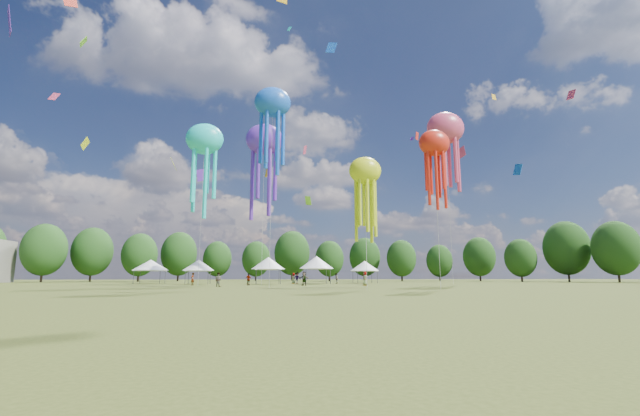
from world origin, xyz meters
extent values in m
plane|color=#384416|center=(0.00, 0.00, 0.00)|extent=(300.00, 300.00, 0.00)
imported|color=gray|center=(-9.35, 35.78, 0.81)|extent=(1.00, 0.94, 1.63)
imported|color=gray|center=(1.22, 56.05, 0.87)|extent=(0.84, 1.00, 1.73)
imported|color=gray|center=(7.89, 53.31, 0.83)|extent=(0.76, 0.91, 1.67)
imported|color=gray|center=(1.78, 55.55, 0.93)|extent=(1.26, 0.80, 1.86)
imported|color=gray|center=(-6.02, 43.19, 0.79)|extent=(0.99, 0.84, 1.59)
imported|color=gray|center=(1.15, 40.75, 0.90)|extent=(1.64, 1.46, 1.80)
imported|color=gray|center=(-13.43, 44.70, 0.83)|extent=(0.58, 0.70, 1.66)
imported|color=gray|center=(9.10, 39.90, 0.91)|extent=(0.83, 1.03, 1.83)
cylinder|color=#47474C|center=(-24.04, 56.51, 1.02)|extent=(0.08, 0.08, 2.04)
cylinder|color=#47474C|center=(-24.04, 60.51, 1.02)|extent=(0.08, 0.08, 2.04)
cylinder|color=#47474C|center=(-20.04, 56.51, 1.02)|extent=(0.08, 0.08, 2.04)
cylinder|color=#47474C|center=(-20.04, 60.51, 1.02)|extent=(0.08, 0.08, 2.04)
cube|color=white|center=(-22.04, 58.51, 2.09)|extent=(4.40, 4.40, 0.10)
cone|color=white|center=(-22.04, 58.51, 3.02)|extent=(5.72, 5.72, 1.75)
cylinder|color=#47474C|center=(-15.32, 50.88, 0.97)|extent=(0.08, 0.08, 1.94)
cylinder|color=#47474C|center=(-15.32, 54.17, 0.97)|extent=(0.08, 0.08, 1.94)
cylinder|color=#47474C|center=(-12.03, 50.88, 0.97)|extent=(0.08, 0.08, 1.94)
cylinder|color=#47474C|center=(-12.03, 54.17, 0.97)|extent=(0.08, 0.08, 1.94)
cube|color=white|center=(-13.68, 52.53, 1.99)|extent=(3.69, 3.69, 0.10)
cone|color=white|center=(-13.68, 52.53, 2.88)|extent=(4.80, 4.80, 1.67)
cylinder|color=#47474C|center=(-4.95, 49.46, 1.08)|extent=(0.08, 0.08, 2.17)
cylinder|color=#47474C|center=(-4.95, 53.05, 1.08)|extent=(0.08, 0.08, 2.17)
cylinder|color=#47474C|center=(-1.35, 49.46, 1.08)|extent=(0.08, 0.08, 2.17)
cylinder|color=#47474C|center=(-1.35, 53.05, 1.08)|extent=(0.08, 0.08, 2.17)
cube|color=white|center=(-3.15, 51.25, 2.22)|extent=(4.00, 4.00, 0.10)
cone|color=white|center=(-3.15, 51.25, 3.19)|extent=(5.20, 5.20, 1.86)
cylinder|color=#47474C|center=(2.47, 49.30, 1.14)|extent=(0.08, 0.08, 2.27)
cylinder|color=#47474C|center=(2.47, 53.04, 1.14)|extent=(0.08, 0.08, 2.27)
cylinder|color=#47474C|center=(6.21, 49.30, 1.14)|extent=(0.08, 0.08, 2.27)
cylinder|color=#47474C|center=(6.21, 53.04, 1.14)|extent=(0.08, 0.08, 2.27)
cube|color=white|center=(4.34, 51.17, 2.32)|extent=(4.14, 4.14, 0.10)
cone|color=white|center=(4.34, 51.17, 3.35)|extent=(5.38, 5.38, 1.95)
cylinder|color=#47474C|center=(12.28, 56.49, 1.02)|extent=(0.08, 0.08, 2.04)
cylinder|color=#47474C|center=(12.28, 59.98, 1.02)|extent=(0.08, 0.08, 2.04)
cylinder|color=#47474C|center=(15.77, 56.49, 1.02)|extent=(0.08, 0.08, 2.04)
cylinder|color=#47474C|center=(15.77, 59.98, 1.02)|extent=(0.08, 0.08, 2.04)
cube|color=white|center=(14.02, 58.24, 2.09)|extent=(3.88, 3.88, 0.10)
cone|color=white|center=(14.02, 58.24, 3.02)|extent=(5.05, 5.05, 1.75)
ellipsoid|color=blue|center=(-3.75, 30.38, 20.34)|extent=(4.06, 2.84, 3.45)
cylinder|color=beige|center=(-3.75, 30.38, 10.17)|extent=(0.03, 0.03, 20.34)
ellipsoid|color=#6328B4|center=(-4.24, 46.37, 21.31)|extent=(5.56, 3.89, 4.73)
cylinder|color=beige|center=(-4.24, 46.37, 10.66)|extent=(0.03, 0.03, 21.31)
ellipsoid|color=red|center=(12.23, 24.08, 14.42)|extent=(3.17, 2.22, 2.69)
cylinder|color=beige|center=(12.23, 24.08, 7.21)|extent=(0.03, 0.03, 14.42)
ellipsoid|color=#1AE4E0|center=(-12.23, 40.99, 19.19)|extent=(4.90, 3.43, 4.16)
cylinder|color=beige|center=(-12.23, 40.99, 9.59)|extent=(0.03, 0.03, 19.19)
ellipsoid|color=#D9EA18|center=(4.55, 22.40, 10.83)|extent=(3.02, 2.11, 2.57)
cylinder|color=beige|center=(4.55, 22.40, 5.41)|extent=(0.03, 0.03, 10.83)
ellipsoid|color=#D94066|center=(23.87, 44.83, 24.17)|extent=(5.97, 4.18, 5.07)
cylinder|color=beige|center=(23.87, 44.83, 12.09)|extent=(0.03, 0.03, 24.17)
cube|color=#D94066|center=(4.09, 65.12, 25.85)|extent=(0.87, 1.82, 1.98)
cube|color=#6328B4|center=(23.33, 57.42, 26.62)|extent=(0.70, 0.58, 0.85)
cube|color=#FFB10F|center=(-3.65, 52.12, 17.67)|extent=(0.65, 1.27, 1.61)
cube|color=#1AE4E0|center=(-0.22, 53.37, 44.17)|extent=(0.83, 0.53, 1.01)
cube|color=#D94066|center=(37.83, 34.80, 26.24)|extent=(0.75, 1.20, 1.56)
cube|color=#6328B4|center=(-28.78, 26.21, 24.99)|extent=(1.19, 2.17, 2.69)
cube|color=red|center=(-22.60, 23.71, 26.15)|extent=(1.30, 0.62, 1.64)
cube|color=#D9EA18|center=(-19.91, 61.34, 20.94)|extent=(1.10, 2.30, 2.37)
cube|color=#84ED27|center=(-24.03, 30.79, 26.03)|extent=(0.81, 1.15, 1.15)
cube|color=blue|center=(7.39, 53.80, 41.54)|extent=(2.07, 0.90, 2.45)
cube|color=#D94066|center=(31.35, 53.95, 23.36)|extent=(0.53, 1.91, 2.27)
cube|color=red|center=(24.27, 57.20, 27.13)|extent=(0.96, 0.94, 1.43)
cube|color=#FFB10F|center=(28.42, 38.48, 26.86)|extent=(0.70, 0.35, 0.91)
cube|color=#D9EA18|center=(-31.21, 52.08, 21.16)|extent=(0.67, 1.91, 2.08)
cube|color=#84ED27|center=(2.59, 48.22, 12.60)|extent=(1.00, 1.30, 1.44)
cube|color=blue|center=(25.12, 29.62, 13.63)|extent=(0.58, 1.22, 1.53)
cube|color=#D94066|center=(-25.57, 29.16, 18.97)|extent=(1.05, 0.69, 1.06)
cube|color=#6328B4|center=(-14.62, 57.41, 18.14)|extent=(1.43, 1.63, 2.33)
cylinder|color=#38281C|center=(-47.17, 78.19, 1.68)|extent=(0.44, 0.44, 3.36)
ellipsoid|color=#1E4115|center=(-47.17, 78.19, 6.51)|extent=(8.40, 8.40, 10.51)
cylinder|color=#38281C|center=(-40.68, 85.49, 1.71)|extent=(0.44, 0.44, 3.41)
ellipsoid|color=#1E4115|center=(-40.68, 85.49, 6.61)|extent=(8.53, 8.53, 10.66)
cylinder|color=#38281C|center=(-30.60, 85.02, 1.53)|extent=(0.44, 0.44, 3.07)
ellipsoid|color=#1E4115|center=(-30.60, 85.02, 5.94)|extent=(7.66, 7.66, 9.58)
cylinder|color=#38281C|center=(-23.51, 93.33, 1.72)|extent=(0.44, 0.44, 3.43)
ellipsoid|color=#1E4115|center=(-23.51, 93.33, 6.65)|extent=(8.58, 8.58, 10.73)
cylinder|color=#38281C|center=(-14.76, 98.96, 1.47)|extent=(0.44, 0.44, 2.95)
ellipsoid|color=#1E4115|center=(-14.76, 98.96, 5.71)|extent=(7.37, 7.37, 9.21)
cylinder|color=#38281C|center=(-4.70, 95.06, 1.45)|extent=(0.44, 0.44, 2.89)
ellipsoid|color=#1E4115|center=(-4.70, 95.06, 5.61)|extent=(7.23, 7.23, 9.04)
cylinder|color=#38281C|center=(4.91, 99.49, 1.92)|extent=(0.44, 0.44, 3.84)
ellipsoid|color=#1E4115|center=(4.91, 99.49, 7.44)|extent=(9.60, 9.60, 11.99)
cylinder|color=#38281C|center=(13.19, 88.44, 1.42)|extent=(0.44, 0.44, 2.84)
ellipsoid|color=#1E4115|center=(13.19, 88.44, 5.51)|extent=(7.11, 7.11, 8.89)
cylinder|color=#38281C|center=(22.93, 91.04, 1.58)|extent=(0.44, 0.44, 3.16)
ellipsoid|color=#1E4115|center=(22.93, 91.04, 6.13)|extent=(7.91, 7.91, 9.88)
cylinder|color=#38281C|center=(30.69, 85.29, 1.44)|extent=(0.44, 0.44, 2.88)
ellipsoid|color=#1E4115|center=(30.69, 85.29, 5.59)|extent=(7.21, 7.21, 9.01)
cylinder|color=#38281C|center=(41.52, 87.24, 1.31)|extent=(0.44, 0.44, 2.63)
ellipsoid|color=#1E4115|center=(41.52, 87.24, 5.09)|extent=(6.57, 6.57, 8.22)
cylinder|color=#38281C|center=(50.52, 83.73, 1.56)|extent=(0.44, 0.44, 3.13)
ellipsoid|color=#1E4115|center=(50.52, 83.73, 6.06)|extent=(7.81, 7.81, 9.77)
cylinder|color=#38281C|center=(53.64, 71.81, 1.36)|extent=(0.44, 0.44, 2.72)
ellipsoid|color=#1E4115|center=(53.64, 71.81, 5.27)|extent=(6.80, 6.80, 8.50)
cylinder|color=#38281C|center=(62.96, 68.92, 1.90)|extent=(0.44, 0.44, 3.81)
ellipsoid|color=#1E4115|center=(62.96, 68.92, 7.38)|extent=(9.52, 9.52, 11.90)
cylinder|color=#38281C|center=(66.57, 59.80, 1.76)|extent=(0.44, 0.44, 3.51)
ellipsoid|color=#1E4115|center=(66.57, 59.80, 6.80)|extent=(8.78, 8.78, 10.97)
camera|label=1|loc=(-5.45, -14.00, 1.20)|focal=23.47mm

